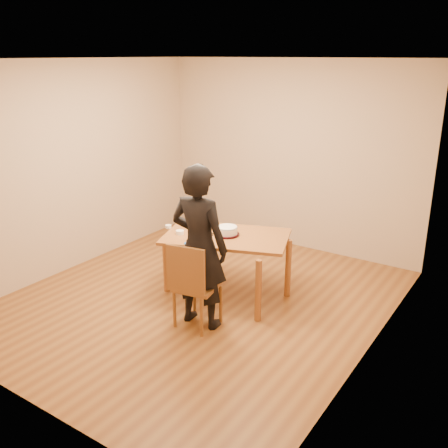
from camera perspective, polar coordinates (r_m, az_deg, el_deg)
The scene contains 16 objects.
room_shell at distance 5.73m, azimuth -1.08°, elevation 4.76°, with size 4.00×4.50×2.70m.
dining_table at distance 5.80m, azimuth 0.27°, elevation -1.45°, with size 1.42×0.84×0.04m, color brown.
dining_chair at distance 5.25m, azimuth -3.06°, elevation -7.09°, with size 0.41×0.41×0.04m, color brown.
cake_plate at distance 5.80m, azimuth 0.37°, elevation -1.19°, with size 0.28×0.28×0.02m, color #C60D3B.
cake at distance 5.78m, azimuth 0.37°, elevation -0.74°, with size 0.24×0.24×0.08m, color white.
frosting_dome at distance 5.76m, azimuth 0.38°, elevation -0.27°, with size 0.23×0.23×0.03m, color white.
frosting_tub at distance 5.62m, azimuth -3.07°, elevation -1.60°, with size 0.08×0.08×0.07m, color white.
frosting_lid at distance 5.56m, azimuth -4.11°, elevation -2.22°, with size 0.09×0.09×0.01m, color #194EA8.
frosting_dollop at distance 5.55m, azimuth -4.11°, elevation -2.10°, with size 0.04×0.04×0.02m, color white.
ramekin_green at distance 5.85m, azimuth -5.07°, elevation -0.95°, with size 0.09×0.09×0.04m, color white.
ramekin_yellow at distance 5.96m, azimuth -3.28°, elevation -0.56°, with size 0.08×0.08×0.04m, color white.
ramekin_multi at distance 6.08m, azimuth -6.38°, elevation -0.28°, with size 0.07×0.07×0.04m, color white.
candy_box_pink at distance 6.27m, azimuth -2.13°, elevation 0.37°, with size 0.13×0.06×0.02m, color #CD3068.
candy_box_green at distance 6.27m, azimuth -2.15°, elevation 0.55°, with size 0.12×0.06×0.02m, color green.
spatula at distance 5.61m, azimuth -3.58°, elevation -2.00°, with size 0.17×0.02×0.01m, color black.
person at distance 5.12m, azimuth -2.84°, elevation -2.65°, with size 0.64×0.42×1.74m, color black.
Camera 1 is at (3.18, -4.22, 2.75)m, focal length 40.00 mm.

